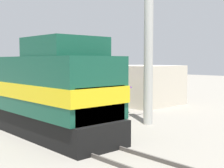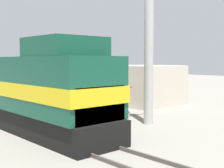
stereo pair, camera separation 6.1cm
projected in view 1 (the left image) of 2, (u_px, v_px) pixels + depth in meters
The scene contains 11 objects.
ground_plane at pixel (44, 132), 15.49m from camera, with size 120.00×120.00×0.00m, color gray.
rail_near at pixel (30, 133), 15.00m from camera, with size 0.08×34.70×0.15m, color #4C4742.
rail_far at pixel (56, 129), 15.96m from camera, with size 0.08×34.70×0.15m, color #4C4742.
locomotive at pixel (25, 90), 16.70m from camera, with size 2.99×13.92×4.59m.
utility_pole at pixel (148, 46), 17.23m from camera, with size 1.80×0.51×8.65m.
vendor_umbrella at pixel (117, 84), 20.72m from camera, with size 2.06×2.06×2.26m.
billboard_sign at pixel (80, 76), 22.19m from camera, with size 2.38×0.12×3.33m.
shrub_cluster at pixel (121, 108), 20.89m from camera, with size 0.80×0.80×0.80m, color #236028.
person_bystander at pixel (94, 108), 17.37m from camera, with size 0.34×0.34×1.74m.
bicycle at pixel (107, 114), 18.63m from camera, with size 1.95×1.21×0.70m.
building_block_distant at pixel (142, 85), 25.60m from camera, with size 5.08×5.27×3.17m, color beige.
Camera 1 is at (-7.74, -13.58, 3.57)m, focal length 50.00 mm.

